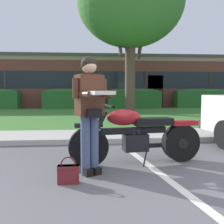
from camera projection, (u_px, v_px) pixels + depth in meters
name	position (u px, v px, depth m)	size (l,w,h in m)	color
ground_plane	(117.00, 187.00, 3.44)	(140.00, 140.00, 0.00)	#565659
curb_strip	(103.00, 141.00, 6.22)	(60.00, 0.20, 0.12)	#B7B2A8
concrete_walk	(101.00, 135.00, 7.06)	(60.00, 1.50, 0.08)	#B7B2A8
grass_lawn	(95.00, 116.00, 12.12)	(60.00, 8.70, 0.06)	#3D752D
stall_stripe_1	(169.00, 180.00, 3.71)	(0.12, 4.40, 0.01)	silver
motorcycle	(142.00, 135.00, 4.51)	(2.24, 0.82, 1.18)	black
rider_person	(90.00, 105.00, 3.90)	(0.58, 0.67, 1.70)	black
handbag	(68.00, 173.00, 3.58)	(0.28, 0.13, 0.36)	maroon
shade_tree	(131.00, 2.00, 13.13)	(5.19, 5.19, 7.66)	brown
hedge_center_left	(64.00, 99.00, 16.38)	(2.53, 0.90, 1.24)	#286028
hedge_center_right	(134.00, 98.00, 16.78)	(3.24, 0.90, 1.24)	#286028
hedge_right	(201.00, 98.00, 17.18)	(3.28, 0.90, 1.24)	#286028
brick_building	(78.00, 83.00, 22.16)	(25.67, 10.54, 3.46)	brown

